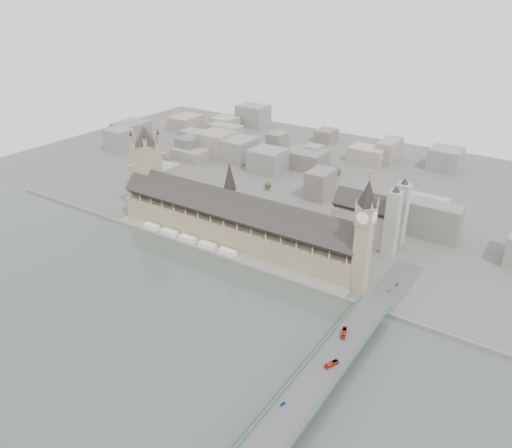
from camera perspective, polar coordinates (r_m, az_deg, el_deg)
The scene contains 18 objects.
ground at distance 491.72m, azimuth -3.71°, elevation -2.94°, with size 900.00×900.00×0.00m, color #595651.
river_thames at distance 395.91m, azimuth -18.54°, elevation -12.49°, with size 600.00×600.00×0.00m, color #404C44.
embankment_wall at distance 480.72m, azimuth -4.79°, elevation -3.50°, with size 600.00×1.50×3.00m, color gray.
river_terrace at distance 486.07m, azimuth -4.24°, elevation -3.19°, with size 270.00×15.00×2.00m, color gray.
terrace_tents at distance 507.81m, azimuth -7.81°, elevation -1.64°, with size 118.00×7.00×4.00m.
palace_of_westminster at distance 495.27m, azimuth -2.42°, elevation 0.27°, with size 265.00×40.73×55.44m.
elizabeth_tower at distance 411.49m, azimuth 12.30°, elevation -0.50°, with size 17.00×17.00×107.50m.
victoria_tower at distance 562.27m, azimuth -12.31°, elevation 6.48°, with size 30.00×30.00×100.00m.
central_tower at distance 491.25m, azimuth -3.01°, elevation 4.52°, with size 13.00×13.00×48.00m.
westminster_bridge at distance 358.23m, azimuth 9.13°, elevation -14.87°, with size 25.00×325.00×10.25m, color #474749.
bridge_parapets at distance 324.35m, azimuth 5.66°, elevation -18.54°, with size 25.00×235.00×1.15m, color #356246, non-canonical shape.
westminster_abbey at distance 507.91m, azimuth 12.88°, elevation 0.58°, with size 68.00×36.00×64.00m.
city_skyline_inland at distance 678.11m, azimuth 8.85°, elevation 6.90°, with size 720.00×360.00×38.00m, color gray, non-canonical shape.
park_trees at distance 536.72m, azimuth -0.74°, elevation 0.63°, with size 110.00×30.00×15.00m, color #1B4217, non-canonical shape.
red_bus_north at distance 369.39m, azimuth 10.02°, elevation -12.14°, with size 2.80×11.95×3.33m, color red.
red_bus_south at distance 343.12m, azimuth 8.64°, elevation -15.53°, with size 2.58×11.02×3.07m, color red.
car_blue at distance 316.38m, azimuth 3.05°, elevation -19.83°, with size 1.54×3.83×1.30m, color #17319B.
car_approach at distance 433.00m, azimuth 15.77°, elevation -6.66°, with size 2.08×5.11×1.48m, color gray.
Camera 1 is at (263.60, -340.20, 237.83)m, focal length 35.00 mm.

